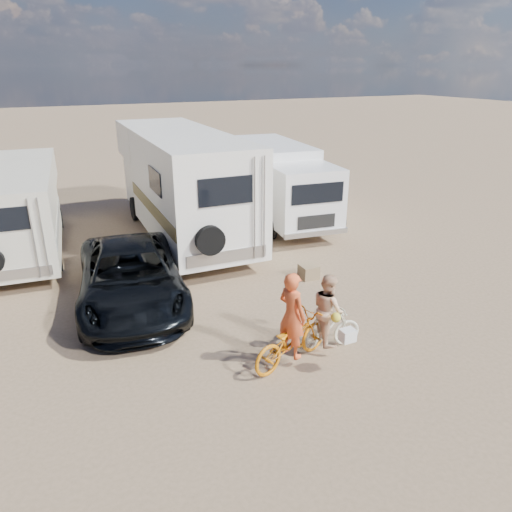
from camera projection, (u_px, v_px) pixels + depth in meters
name	position (u px, v px, depth m)	size (l,w,h in m)	color
ground	(274.00, 325.00, 11.08)	(140.00, 140.00, 0.00)	#8F7255
rv_main	(182.00, 186.00, 16.26)	(2.67, 8.56, 3.55)	white
rv_left	(19.00, 211.00, 15.05)	(2.23, 7.09, 2.67)	beige
box_truck	(278.00, 184.00, 18.20)	(2.33, 6.81, 2.79)	white
dark_suv	(131.00, 276.00, 11.84)	(2.43, 5.28, 1.47)	black
bike_man	(291.00, 340.00, 9.52)	(0.68, 1.95, 1.02)	#C56B0A
bike_woman	(327.00, 329.00, 10.00)	(0.43, 1.52, 0.92)	beige
rider_man	(292.00, 323.00, 9.39)	(0.64, 0.42, 1.77)	#E2572A
rider_woman	(327.00, 317.00, 9.90)	(0.74, 0.57, 1.51)	#D7AB85
bike_parked	(330.00, 222.00, 17.10)	(0.53, 1.51, 0.79)	#292C29
cooler	(204.00, 257.00, 14.42)	(0.54, 0.39, 0.43)	#295B88
crate	(309.00, 272.00, 13.49)	(0.47, 0.47, 0.38)	#7C6648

